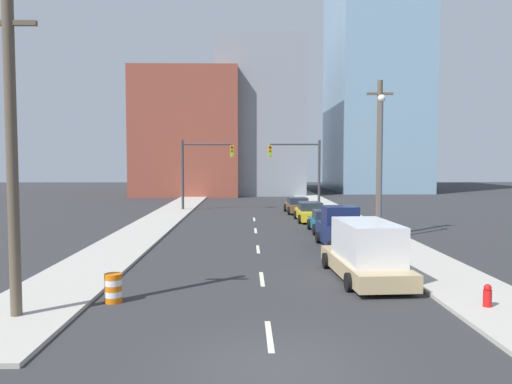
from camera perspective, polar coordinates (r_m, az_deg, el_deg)
ground_plane at (r=11.84m, az=2.00°, el=-19.36°), size 200.00×200.00×0.00m
sidewalk_left at (r=55.88m, az=-7.97°, el=-1.19°), size 3.30×88.79×0.13m
sidewalk_right at (r=56.03m, az=7.02°, el=-1.16°), size 3.30×88.79×0.13m
lane_stripe_at_2m at (r=13.70m, az=1.53°, el=-16.09°), size 0.16×2.40×0.01m
lane_stripe_at_8m at (r=19.84m, az=0.68°, el=-9.89°), size 0.16×2.40×0.01m
lane_stripe_at_15m at (r=26.32m, az=0.23°, el=-6.55°), size 0.16×2.40×0.01m
lane_stripe_at_22m at (r=33.29m, az=-0.05°, el=-4.43°), size 0.16×2.40×0.01m
lane_stripe_at_29m at (r=39.76m, az=-0.22°, el=-3.13°), size 0.16×2.40×0.01m
building_brick_left at (r=71.68m, az=-7.61°, el=6.53°), size 14.00×16.00×16.84m
building_office_center at (r=75.38m, az=0.35°, el=8.12°), size 12.00×20.00×21.33m
building_glass_right at (r=82.52m, az=13.31°, el=11.83°), size 13.00×20.00×33.37m
traffic_signal_left at (r=47.04m, az=-6.74°, el=3.13°), size 4.92×0.35×6.61m
traffic_signal_right at (r=47.13m, az=5.59°, el=3.14°), size 4.92×0.35×6.61m
utility_pole_left_near at (r=15.86m, az=-26.12°, el=3.74°), size 1.60×0.32×9.28m
utility_pole_right_mid at (r=31.21m, az=13.88°, el=3.88°), size 1.60×0.32×9.48m
traffic_barrel at (r=17.21m, az=-16.01°, el=-10.50°), size 0.56×0.56×0.95m
street_lamp at (r=29.82m, az=14.07°, el=3.96°), size 0.44×0.44×8.45m
fire_hydrant at (r=17.23m, az=24.93°, el=-10.88°), size 0.26×0.26×0.84m
box_truck_tan at (r=20.03m, az=12.44°, el=-6.73°), size 2.71×6.33×2.27m
pickup_truck_navy at (r=27.12m, az=9.89°, el=-4.45°), size 2.49×5.48×2.16m
sedan_teal at (r=32.84m, az=7.97°, el=-3.42°), size 2.07×4.22×1.43m
sedan_yellow at (r=38.72m, az=6.22°, el=-2.33°), size 2.22×4.82×1.47m
sedan_brown at (r=44.75m, az=4.79°, el=-1.57°), size 2.26×4.75×1.40m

